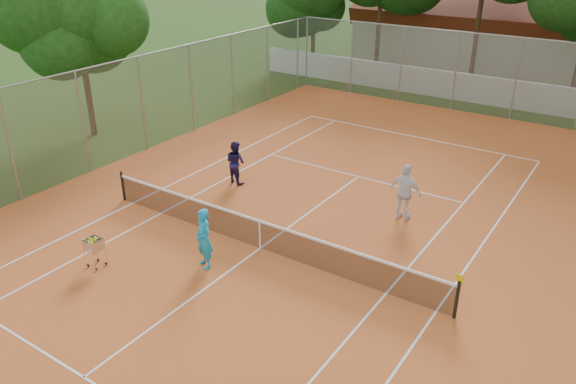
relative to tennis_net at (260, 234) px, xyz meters
The scene contains 12 objects.
ground 0.51m from the tennis_net, ahead, with size 120.00×120.00×0.00m, color #1F3D10.
court_pad 0.50m from the tennis_net, ahead, with size 18.00×34.00×0.02m, color #C05B25.
court_lines 0.49m from the tennis_net, ahead, with size 10.98×23.78×0.01m, color white.
tennis_net is the anchor object (origin of this frame).
perimeter_fence 1.49m from the tennis_net, ahead, with size 18.00×34.00×4.00m, color slate.
boundary_wall 19.00m from the tennis_net, 90.00° to the left, with size 26.00×0.30×1.50m, color white.
clubhouse 29.12m from the tennis_net, 93.95° to the left, with size 16.40×9.00×4.40m, color beige.
tropical_trees 22.45m from the tennis_net, 90.00° to the left, with size 29.00×19.00×10.00m, color black.
player_near 1.83m from the tennis_net, 113.87° to the right, with size 0.65×0.43×1.78m, color #189AD3.
player_far_left 4.94m from the tennis_net, 136.80° to the left, with size 0.79×0.62×1.63m, color #1C1746.
player_far_right 5.04m from the tennis_net, 56.35° to the left, with size 1.11×0.46×1.90m, color silver.
ball_hopper 4.70m from the tennis_net, 134.44° to the right, with size 0.46×0.46×0.95m, color silver.
Camera 1 is at (8.72, -11.58, 8.78)m, focal length 35.00 mm.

